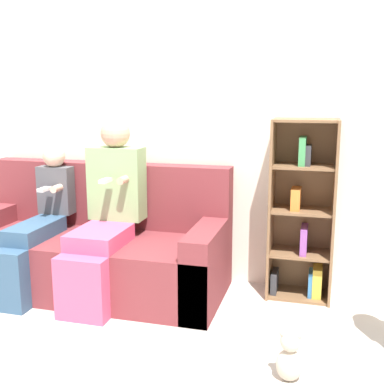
{
  "coord_description": "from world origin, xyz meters",
  "views": [
    {
      "loc": [
        1.39,
        -2.59,
        1.42
      ],
      "look_at": [
        0.54,
        0.55,
        0.76
      ],
      "focal_mm": 45.0,
      "sensor_mm": 36.0,
      "label": 1
    }
  ],
  "objects_px": {
    "couch": "(95,250)",
    "teddy_bear": "(290,357)",
    "bookshelf": "(302,214)",
    "adult_seated": "(107,208)",
    "child_seated": "(37,222)"
  },
  "relations": [
    {
      "from": "adult_seated",
      "to": "bookshelf",
      "type": "bearing_deg",
      "value": 15.88
    },
    {
      "from": "adult_seated",
      "to": "child_seated",
      "type": "distance_m",
      "value": 0.54
    },
    {
      "from": "couch",
      "to": "teddy_bear",
      "type": "height_order",
      "value": "couch"
    },
    {
      "from": "couch",
      "to": "bookshelf",
      "type": "relative_size",
      "value": 1.53
    },
    {
      "from": "teddy_bear",
      "to": "child_seated",
      "type": "bearing_deg",
      "value": 159.73
    },
    {
      "from": "child_seated",
      "to": "bookshelf",
      "type": "height_order",
      "value": "bookshelf"
    },
    {
      "from": "bookshelf",
      "to": "teddy_bear",
      "type": "distance_m",
      "value": 1.21
    },
    {
      "from": "child_seated",
      "to": "teddy_bear",
      "type": "bearing_deg",
      "value": -20.27
    },
    {
      "from": "couch",
      "to": "bookshelf",
      "type": "xyz_separation_m",
      "value": [
        1.48,
        0.27,
        0.3
      ]
    },
    {
      "from": "teddy_bear",
      "to": "bookshelf",
      "type": "bearing_deg",
      "value": 90.43
    },
    {
      "from": "couch",
      "to": "teddy_bear",
      "type": "relative_size",
      "value": 7.03
    },
    {
      "from": "adult_seated",
      "to": "child_seated",
      "type": "bearing_deg",
      "value": -174.14
    },
    {
      "from": "couch",
      "to": "adult_seated",
      "type": "xyz_separation_m",
      "value": [
        0.16,
        -0.1,
        0.35
      ]
    },
    {
      "from": "couch",
      "to": "child_seated",
      "type": "height_order",
      "value": "child_seated"
    },
    {
      "from": "child_seated",
      "to": "bookshelf",
      "type": "distance_m",
      "value": 1.9
    }
  ]
}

